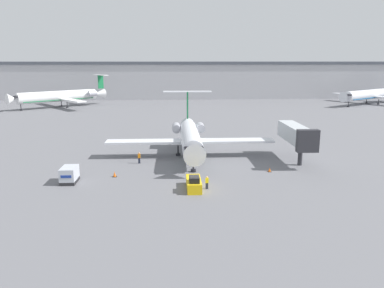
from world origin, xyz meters
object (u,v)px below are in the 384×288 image
Objects in this scene: airplane_main at (190,137)px; pushback_tug at (194,183)px; traffic_cone_left at (115,174)px; airplane_parked_far_right at (372,94)px; jet_bridge at (297,135)px; traffic_cone_right at (270,170)px; airplane_parked_far_left at (61,96)px; luggage_cart at (69,175)px; worker_by_wing at (139,157)px; worker_near_tug at (207,182)px.

airplane_main is 16.99m from pushback_tug.
airplane_parked_far_right reaches higher than traffic_cone_left.
pushback_tug is 21.81m from jet_bridge.
jet_bridge is at bearing 44.94° from traffic_cone_right.
luggage_cart is at bearing -73.46° from airplane_parked_far_left.
jet_bridge reaches higher than worker_by_wing.
traffic_cone_right is 9.03m from jet_bridge.
airplane_main is 15.47× the size of worker_by_wing.
worker_by_wing is (-8.05, 12.69, 0.23)m from pushback_tug.
airplane_main reaches higher than worker_near_tug.
traffic_cone_right is at bearing 35.38° from worker_near_tug.
traffic_cone_right is (19.72, -5.66, -0.67)m from worker_by_wing.
airplane_main is 8.98× the size of luggage_cart.
pushback_tug reaches higher than worker_near_tug.
jet_bridge is at bearing 39.16° from worker_near_tug.
airplane_main reaches higher than worker_by_wing.
worker_by_wing is 2.88× the size of traffic_cone_right.
airplane_parked_far_right is (83.29, 86.39, 3.36)m from traffic_cone_left.
traffic_cone_left is 1.21× the size of traffic_cone_right.
traffic_cone_right is (22.61, 1.30, -0.07)m from traffic_cone_left.
airplane_main is 0.83× the size of airplane_parked_far_right.
traffic_cone_right is 0.02× the size of airplane_parked_far_left.
worker_near_tug reaches higher than traffic_cone_right.
worker_by_wing is (-8.38, -4.09, -2.43)m from airplane_main.
pushback_tug is 6.21× the size of traffic_cone_left.
pushback_tug is 0.16× the size of airplane_parked_far_left.
traffic_cone_right is 0.05× the size of jet_bridge.
jet_bridge reaches higher than pushback_tug.
pushback_tug is at bearing -128.14° from airplane_parked_far_right.
worker_near_tug reaches higher than traffic_cone_left.
airplane_main is 21.67m from luggage_cart.
airplane_main is 82.85m from airplane_parked_far_left.
airplane_main is at bearing 139.27° from traffic_cone_right.
luggage_cart is 125.59m from airplane_parked_far_right.
worker_by_wing is at bearing 67.41° from traffic_cone_left.
airplane_parked_far_left reaches higher than traffic_cone_left.
pushback_tug is at bearing -148.95° from traffic_cone_right.
airplane_main is at bearing 94.58° from worker_near_tug.
airplane_parked_far_right is at bearing 46.05° from traffic_cone_left.
worker_by_wing is 0.06× the size of airplane_parked_far_left.
airplane_main is at bearing 26.03° from worker_by_wing.
airplane_main is 5.92× the size of pushback_tug.
worker_by_wing is (-9.73, 12.75, 0.08)m from worker_near_tug.
worker_by_wing is 0.05× the size of airplane_parked_far_right.
traffic_cone_right is at bearing -56.62° from airplane_parked_far_left.
traffic_cone_right is at bearing -135.06° from jet_bridge.
worker_near_tug is 2.21× the size of traffic_cone_left.
luggage_cart is at bearing -164.90° from jet_bridge.
traffic_cone_left is (5.70, 2.20, -0.70)m from luggage_cart.
airplane_parked_far_left is at bearing 120.55° from airplane_main.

